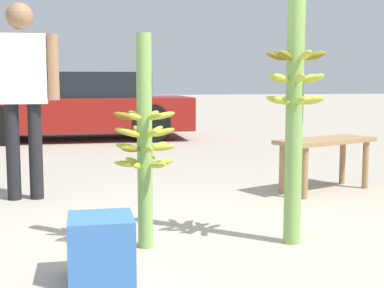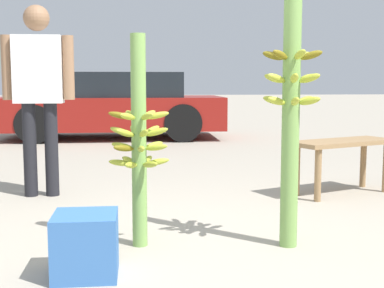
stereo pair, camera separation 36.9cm
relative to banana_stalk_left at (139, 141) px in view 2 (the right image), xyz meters
The scene contains 7 objects.
ground_plane 0.87m from the banana_stalk_left, 30.31° to the right, with size 80.00×80.00×0.00m, color #A89E8C.
banana_stalk_left is the anchor object (origin of this frame).
banana_stalk_center 0.98m from the banana_stalk_left, ahead, with size 0.37×0.38×1.72m.
vendor_person 1.89m from the banana_stalk_left, 118.91° to the left, with size 0.64×0.23×1.74m.
market_bench 2.40m from the banana_stalk_left, 36.66° to the left, with size 1.12×0.77×0.51m.
parked_car 6.74m from the banana_stalk_left, 93.66° to the left, with size 4.11×1.79×1.22m.
produce_crate 0.78m from the banana_stalk_left, 120.20° to the right, with size 0.34×0.34×0.34m.
Camera 2 is at (-0.49, -3.10, 1.05)m, focal length 50.00 mm.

